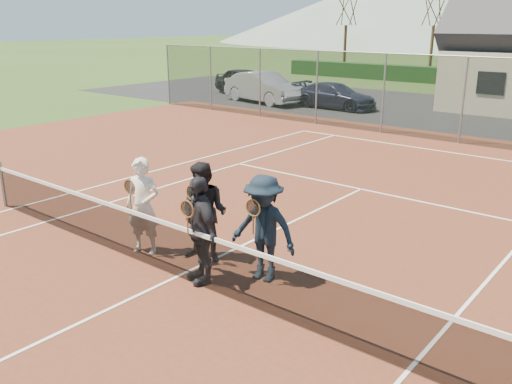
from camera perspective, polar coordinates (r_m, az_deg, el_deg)
ground at (r=26.67m, az=25.16°, el=6.97°), size 220.00×220.00×0.00m
court_surface at (r=9.34m, az=-8.26°, el=-8.87°), size 30.00×30.00×0.02m
tarmac_carpark at (r=27.87m, az=17.17°, el=8.25°), size 40.00×12.00×0.01m
car_a at (r=32.27m, az=-1.10°, el=11.54°), size 4.80×2.85×1.53m
car_b at (r=29.03m, az=0.83°, el=10.93°), size 5.07×2.59×1.59m
car_c at (r=27.40m, az=8.30°, el=9.99°), size 4.29×1.78×1.24m
court_markings at (r=9.33m, az=-8.26°, el=-8.79°), size 11.03×23.83×0.01m
tennis_net at (r=9.12m, az=-8.40°, el=-5.89°), size 11.68×0.08×1.10m
perimeter_fence at (r=20.26m, az=20.99°, el=8.99°), size 30.07×0.07×3.02m
player_a at (r=10.06m, az=-11.81°, el=-1.47°), size 0.77×0.65×1.80m
player_b at (r=9.57m, az=-5.46°, el=-2.16°), size 1.04×0.92×1.80m
player_c at (r=8.81m, az=-5.90°, el=-3.97°), size 1.14×0.81×1.80m
player_d at (r=8.81m, az=0.81°, el=-3.86°), size 1.24×0.82×1.80m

